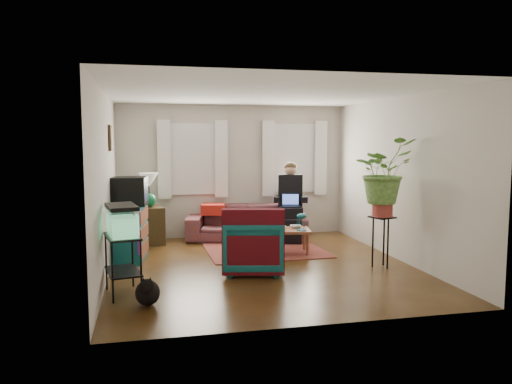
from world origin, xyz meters
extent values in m
cube|color=#4F2B14|center=(0.00, 0.00, 0.00)|extent=(4.50, 5.00, 0.01)
cube|color=white|center=(0.00, 0.00, 2.60)|extent=(4.50, 5.00, 0.01)
cube|color=silver|center=(0.00, 2.50, 1.30)|extent=(4.50, 0.01, 2.60)
cube|color=silver|center=(0.00, -2.50, 1.30)|extent=(4.50, 0.01, 2.60)
cube|color=silver|center=(-2.25, 0.00, 1.30)|extent=(0.01, 5.00, 2.60)
cube|color=silver|center=(2.25, 0.00, 1.30)|extent=(0.01, 5.00, 2.60)
cube|color=white|center=(-0.80, 2.48, 1.55)|extent=(1.08, 0.04, 1.38)
cube|color=white|center=(1.25, 2.48, 1.55)|extent=(1.08, 0.04, 1.38)
cube|color=white|center=(-0.80, 2.40, 1.55)|extent=(1.36, 0.06, 1.50)
cube|color=white|center=(1.25, 2.40, 1.55)|extent=(1.36, 0.06, 1.50)
cube|color=#3D2616|center=(-2.21, 0.85, 1.95)|extent=(0.04, 0.32, 0.40)
cube|color=brown|center=(0.30, 1.02, 0.01)|extent=(2.03, 1.64, 0.01)
imported|color=brown|center=(0.20, 2.05, 0.45)|extent=(2.44, 1.43, 0.89)
cube|color=#3D2C17|center=(-1.65, 2.01, 0.35)|extent=(0.56, 0.56, 0.70)
cube|color=#105162|center=(-1.99, 0.91, 0.43)|extent=(0.61, 1.02, 0.87)
cube|color=black|center=(-1.96, 1.00, 1.10)|extent=(0.59, 0.55, 0.46)
cube|color=black|center=(-2.00, -0.98, 0.37)|extent=(0.50, 0.73, 0.75)
cube|color=#7FD899|center=(-2.00, -0.98, 0.94)|extent=(0.45, 0.66, 0.39)
ellipsoid|color=black|center=(-1.71, -1.48, 0.19)|extent=(0.30, 0.45, 0.37)
imported|color=#116667|center=(-0.19, -0.27, 0.43)|extent=(0.99, 0.95, 0.86)
cube|color=#9E0A0A|center=(-0.26, -0.60, 0.61)|extent=(0.89, 0.38, 0.71)
cube|color=brown|center=(0.51, 0.80, 0.21)|extent=(1.08, 0.72, 0.41)
imported|color=white|center=(0.27, 0.75, 0.46)|extent=(0.13, 0.13, 0.09)
imported|color=beige|center=(0.52, 0.63, 0.46)|extent=(0.11, 0.11, 0.09)
imported|color=white|center=(0.79, 0.84, 0.44)|extent=(0.23, 0.23, 0.05)
cylinder|color=#B21414|center=(0.26, 0.98, 0.43)|extent=(0.36, 0.36, 0.04)
cube|color=black|center=(1.76, -0.44, 0.39)|extent=(0.41, 0.41, 0.78)
imported|color=#599947|center=(1.76, -0.44, 1.31)|extent=(1.08, 1.00, 0.98)
camera|label=1|loc=(-1.70, -7.26, 1.92)|focal=35.00mm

